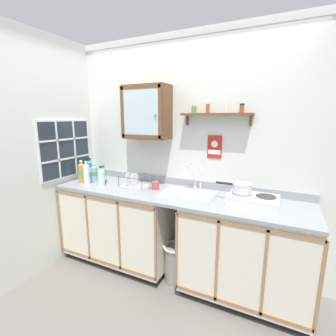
{
  "coord_description": "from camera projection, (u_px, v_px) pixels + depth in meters",
  "views": [
    {
      "loc": [
        1.01,
        -1.95,
        1.71
      ],
      "look_at": [
        -0.12,
        0.36,
        1.17
      ],
      "focal_mm": 26.01,
      "sensor_mm": 36.0,
      "label": 1
    }
  ],
  "objects": [
    {
      "name": "bottle_water_clear_5",
      "position": [
        101.0,
        177.0,
        2.78
      ],
      "size": [
        0.08,
        0.08,
        0.23
      ],
      "color": "silver",
      "rests_on": "countertop"
    },
    {
      "name": "dish_rack",
      "position": [
        135.0,
        184.0,
        2.75
      ],
      "size": [
        0.33,
        0.23,
        0.16
      ],
      "color": "#B2B2B7",
      "rests_on": "countertop"
    },
    {
      "name": "spice_shelf",
      "position": [
        216.0,
        113.0,
        2.42
      ],
      "size": [
        0.72,
        0.14,
        0.23
      ],
      "color": "brown"
    },
    {
      "name": "lower_cabinet_run_right",
      "position": [
        246.0,
        252.0,
        2.29
      ],
      "size": [
        1.16,
        0.64,
        0.91
      ],
      "color": "black",
      "rests_on": "ground"
    },
    {
      "name": "window",
      "position": [
        66.0,
        149.0,
        2.89
      ],
      "size": [
        0.03,
        0.74,
        0.69
      ],
      "color": "#262D38"
    },
    {
      "name": "bottle_soda_green_0",
      "position": [
        104.0,
        175.0,
        2.89
      ],
      "size": [
        0.07,
        0.07,
        0.22
      ],
      "color": "#4CB266",
      "rests_on": "countertop"
    },
    {
      "name": "floor",
      "position": [
        163.0,
        286.0,
        2.5
      ],
      "size": [
        5.7,
        5.7,
        0.0
      ],
      "primitive_type": "plane",
      "color": "slate",
      "rests_on": "ground"
    },
    {
      "name": "bottle_water_blue_1",
      "position": [
        94.0,
        173.0,
        2.93
      ],
      "size": [
        0.08,
        0.08,
        0.23
      ],
      "color": "#8CB7E0",
      "rests_on": "countertop"
    },
    {
      "name": "side_wall_left",
      "position": [
        31.0,
        158.0,
        2.54
      ],
      "size": [
        0.05,
        3.35,
        2.58
      ],
      "primitive_type": "cube",
      "color": "silver",
      "rests_on": "ground"
    },
    {
      "name": "hot_plate_stove",
      "position": [
        253.0,
        200.0,
        2.18
      ],
      "size": [
        0.44,
        0.29,
        0.09
      ],
      "color": "silver",
      "rests_on": "countertop"
    },
    {
      "name": "warning_sign",
      "position": [
        215.0,
        147.0,
        2.55
      ],
      "size": [
        0.15,
        0.01,
        0.24
      ],
      "color": "#B2261E"
    },
    {
      "name": "sink",
      "position": [
        189.0,
        195.0,
        2.49
      ],
      "size": [
        0.54,
        0.43,
        0.43
      ],
      "color": "silver",
      "rests_on": "countertop"
    },
    {
      "name": "back_wall",
      "position": [
        186.0,
        154.0,
        2.74
      ],
      "size": [
        3.3,
        0.07,
        2.58
      ],
      "color": "silver",
      "rests_on": "ground"
    },
    {
      "name": "countertop",
      "position": [
        173.0,
        194.0,
        2.52
      ],
      "size": [
        2.66,
        0.67,
        0.03
      ],
      "primitive_type": "cube",
      "color": "gray",
      "rests_on": "lower_cabinet_run"
    },
    {
      "name": "backsplash",
      "position": [
        184.0,
        182.0,
        2.78
      ],
      "size": [
        2.66,
        0.02,
        0.08
      ],
      "primitive_type": "cube",
      "color": "gray",
      "rests_on": "countertop"
    },
    {
      "name": "bottle_detergent_teal_2",
      "position": [
        90.0,
        169.0,
        3.08
      ],
      "size": [
        0.08,
        0.08,
        0.27
      ],
      "color": "teal",
      "rests_on": "countertop"
    },
    {
      "name": "bottle_juice_amber_3",
      "position": [
        82.0,
        172.0,
        2.91
      ],
      "size": [
        0.08,
        0.08,
        0.27
      ],
      "color": "gold",
      "rests_on": "countertop"
    },
    {
      "name": "lower_cabinet_run",
      "position": [
        121.0,
        224.0,
        2.91
      ],
      "size": [
        1.32,
        0.64,
        0.91
      ],
      "color": "black",
      "rests_on": "ground"
    },
    {
      "name": "wall_cabinet",
      "position": [
        147.0,
        112.0,
        2.69
      ],
      "size": [
        0.52,
        0.28,
        0.58
      ],
      "color": "brown"
    },
    {
      "name": "bottle_opaque_white_4",
      "position": [
        87.0,
        173.0,
        2.84
      ],
      "size": [
        0.07,
        0.07,
        0.27
      ],
      "color": "white",
      "rests_on": "countertop"
    },
    {
      "name": "saucepan",
      "position": [
        242.0,
        188.0,
        2.23
      ],
      "size": [
        0.33,
        0.18,
        0.09
      ],
      "color": "silver",
      "rests_on": "hot_plate_stove"
    },
    {
      "name": "trash_bin",
      "position": [
        175.0,
        263.0,
        2.55
      ],
      "size": [
        0.26,
        0.26,
        0.41
      ],
      "color": "gray",
      "rests_on": "ground"
    },
    {
      "name": "mug",
      "position": [
        155.0,
        186.0,
        2.64
      ],
      "size": [
        0.09,
        0.1,
        0.09
      ],
      "color": "#B24C47",
      "rests_on": "countertop"
    }
  ]
}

